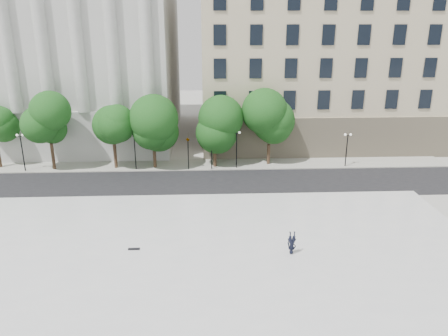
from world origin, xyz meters
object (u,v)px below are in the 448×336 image
(traffic_light_west, at_px, (188,138))
(skateboard, at_px, (134,249))
(person_lying, at_px, (291,251))
(traffic_light_east, at_px, (211,138))

(traffic_light_west, bearing_deg, skateboard, -100.09)
(traffic_light_west, xyz_separation_m, person_lying, (7.78, -19.45, -2.99))
(person_lying, height_order, skateboard, person_lying)
(traffic_light_west, xyz_separation_m, traffic_light_east, (2.58, 0.00, 0.03))
(traffic_light_west, distance_m, person_lying, 21.16)
(traffic_light_west, distance_m, skateboard, 18.94)
(traffic_light_west, relative_size, skateboard, 5.09)
(skateboard, bearing_deg, traffic_light_east, 72.34)
(person_lying, bearing_deg, traffic_light_east, 107.89)
(traffic_light_east, height_order, person_lying, traffic_light_east)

